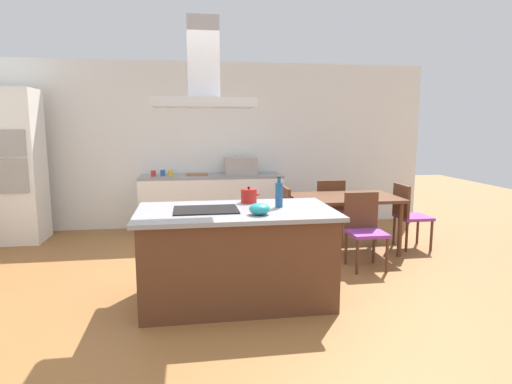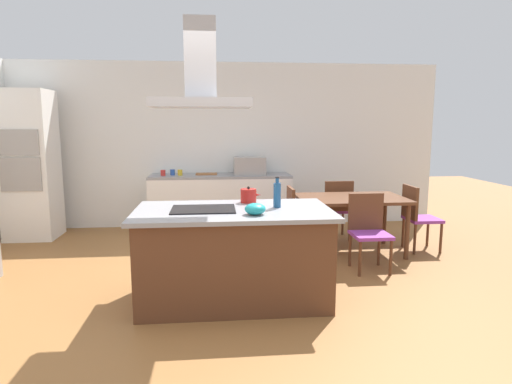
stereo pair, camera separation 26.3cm
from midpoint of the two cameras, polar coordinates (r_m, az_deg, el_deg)
The scene contains 20 objects.
ground at distance 5.79m, azimuth -5.55°, elevation -8.20°, with size 16.00×16.00×0.00m, color #936033.
wall_back at distance 7.30m, azimuth -6.54°, elevation 6.09°, with size 7.20×0.10×2.70m, color white.
kitchen_island at distance 4.23m, azimuth -4.43°, elevation -8.26°, with size 1.87×1.06×0.90m.
cooktop at distance 4.11m, azimuth -8.44°, elevation -2.34°, with size 0.60×0.44×0.01m, color black.
tea_kettle at distance 4.47m, azimuth -2.63°, elevation -0.49°, with size 0.22×0.16×0.17m.
olive_oil_bottle at distance 4.20m, azimuth 1.26°, elevation -0.31°, with size 0.07×0.07×0.30m.
mixing_bowl at distance 3.87m, azimuth -1.47°, elevation -2.25°, with size 0.19×0.19×0.10m, color teal.
back_counter at distance 7.03m, azimuth -6.91°, elevation -1.41°, with size 2.25×0.62×0.90m.
countertop_microwave at distance 6.98m, azimuth -3.15°, elevation 3.46°, with size 0.50×0.38×0.28m, color #9E9993.
coffee_mug_red at distance 6.94m, azimuth -14.43°, elevation 2.37°, with size 0.08×0.08×0.09m, color red.
coffee_mug_blue at distance 7.00m, azimuth -13.23°, elevation 2.47°, with size 0.08×0.08×0.09m, color #2D56B2.
coffee_mug_yellow at distance 6.94m, azimuth -12.26°, elevation 2.45°, with size 0.08×0.08×0.09m, color gold.
cutting_board at distance 7.01m, azimuth -8.84°, elevation 2.31°, with size 0.34×0.24×0.02m, color #995B33.
wall_oven_stack at distance 7.19m, azimuth -30.07°, elevation 2.93°, with size 0.70×0.66×2.20m.
dining_table at distance 5.89m, azimuth 10.34°, elevation -1.35°, with size 1.40×0.90×0.75m.
chair_facing_island at distance 5.31m, azimuth 12.65°, elevation -4.29°, with size 0.42×0.42×0.89m.
chair_at_left_end at distance 5.69m, azimuth 1.54°, elevation -3.20°, with size 0.42×0.42×0.89m.
chair_at_right_end at distance 6.28m, azimuth 18.23°, elevation -2.50°, with size 0.42×0.42×0.89m.
chair_facing_back_wall at distance 6.54m, azimuth 8.39°, elevation -1.70°, with size 0.42×0.42×0.89m.
range_hood at distance 4.05m, azimuth -8.84°, elevation 14.49°, with size 0.90×0.55×0.78m.
Camera 1 is at (-0.43, -4.01, 1.70)m, focal length 30.39 mm.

